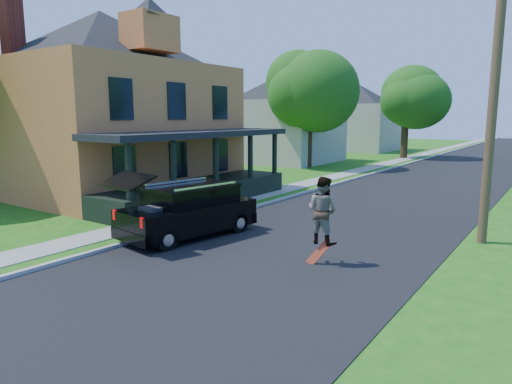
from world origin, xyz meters
The scene contains 14 objects.
ground centered at (0.00, 0.00, 0.00)m, with size 140.00×140.00×0.00m, color #1B5F13.
street centered at (0.00, 20.00, 0.00)m, with size 8.00×120.00×0.02m, color black.
curb centered at (-4.05, 20.00, 0.00)m, with size 0.15×120.00×0.12m, color #A7A6A1.
sidewalk centered at (-5.60, 20.00, 0.00)m, with size 1.30×120.00×0.03m, color gray.
front_walk centered at (-9.50, 6.00, 0.00)m, with size 6.50×1.20×0.03m, color gray.
main_house centered at (-12.80, 5.99, 4.92)m, with size 15.56×15.56×10.10m.
neighbor_house_mid centered at (-13.50, 24.00, 4.19)m, with size 12.78×12.78×8.30m.
neighbor_house_far centered at (-13.50, 40.00, 4.19)m, with size 12.78×12.78×8.30m.
black_suv centered at (-3.20, 1.50, 0.83)m, with size 2.44×4.89×2.18m.
skateboarder centered at (1.43, 1.50, 1.39)m, with size 0.90×0.73×1.73m.
skateboard centered at (1.43, 1.34, 0.29)m, with size 0.64×0.26×0.76m.
tree_left_mid centered at (-9.66, 21.32, 5.96)m, with size 6.71×6.84×9.05m.
tree_left_far centered at (-6.05, 32.74, 6.02)m, with size 6.14×5.93×9.18m.
utility_pole_near centered at (4.50, 6.00, 5.15)m, with size 1.64×0.42×10.00m.
Camera 1 is at (6.48, -8.75, 3.75)m, focal length 32.00 mm.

